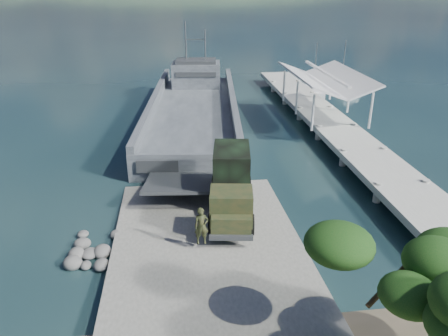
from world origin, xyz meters
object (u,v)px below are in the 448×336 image
at_px(soldier, 202,233).
at_px(sailboat_far, 314,92).
at_px(pier, 326,113).
at_px(overhang_tree, 443,280).
at_px(landing_craft, 194,116).
at_px(military_truck, 231,184).
at_px(sailboat_near, 341,90).

distance_m(soldier, sailboat_far, 36.64).
bearing_deg(pier, overhang_tree, -102.76).
bearing_deg(sailboat_far, landing_craft, -144.22).
relative_size(landing_craft, overhang_tree, 5.01).
distance_m(military_truck, sailboat_near, 34.53).
bearing_deg(military_truck, overhang_tree, -61.32).
xyz_separation_m(landing_craft, sailboat_near, (19.29, 10.41, -0.44)).
distance_m(soldier, overhang_tree, 11.76).
distance_m(military_truck, sailboat_far, 32.23).
relative_size(pier, sailboat_far, 6.84).
height_order(military_truck, sailboat_far, sailboat_far).
height_order(soldier, sailboat_near, sailboat_near).
bearing_deg(soldier, landing_craft, 84.49).
xyz_separation_m(soldier, sailboat_far, (16.43, 32.73, -1.15)).
bearing_deg(sailboat_far, military_truck, -113.27).
bearing_deg(sailboat_near, sailboat_far, 172.25).
bearing_deg(military_truck, sailboat_near, 66.33).
distance_m(pier, landing_craft, 12.86).
distance_m(pier, sailboat_far, 13.64).
bearing_deg(pier, sailboat_near, 63.36).
relative_size(landing_craft, soldier, 16.59).
relative_size(landing_craft, sailboat_far, 5.14).
relative_size(sailboat_near, overhang_tree, 1.00).
distance_m(sailboat_far, overhang_tree, 42.96).
height_order(pier, overhang_tree, overhang_tree).
bearing_deg(overhang_tree, soldier, 127.74).
height_order(landing_craft, sailboat_near, landing_craft).
height_order(landing_craft, overhang_tree, landing_craft).
relative_size(military_truck, sailboat_far, 1.21).
xyz_separation_m(pier, military_truck, (-11.26, -15.57, 0.63)).
xyz_separation_m(landing_craft, overhang_tree, (5.96, -31.76, 4.01)).
xyz_separation_m(soldier, sailboat_near, (20.23, 33.24, -1.14)).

